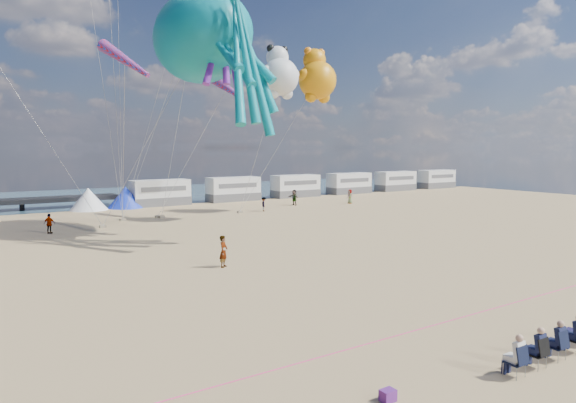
# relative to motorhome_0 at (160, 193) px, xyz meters

# --- Properties ---
(ground) EXTENTS (120.00, 120.00, 0.00)m
(ground) POSITION_rel_motorhome_0_xyz_m (-6.00, -40.00, -1.50)
(ground) COLOR tan
(ground) RESTS_ON ground
(water) EXTENTS (120.00, 120.00, 0.00)m
(water) POSITION_rel_motorhome_0_xyz_m (-6.00, 15.00, -1.48)
(water) COLOR #395C6E
(water) RESTS_ON ground
(motorhome_0) EXTENTS (6.60, 2.50, 3.00)m
(motorhome_0) POSITION_rel_motorhome_0_xyz_m (0.00, 0.00, 0.00)
(motorhome_0) COLOR silver
(motorhome_0) RESTS_ON ground
(motorhome_1) EXTENTS (6.60, 2.50, 3.00)m
(motorhome_1) POSITION_rel_motorhome_0_xyz_m (9.50, 0.00, 0.00)
(motorhome_1) COLOR silver
(motorhome_1) RESTS_ON ground
(motorhome_2) EXTENTS (6.60, 2.50, 3.00)m
(motorhome_2) POSITION_rel_motorhome_0_xyz_m (19.00, 0.00, 0.00)
(motorhome_2) COLOR silver
(motorhome_2) RESTS_ON ground
(motorhome_3) EXTENTS (6.60, 2.50, 3.00)m
(motorhome_3) POSITION_rel_motorhome_0_xyz_m (28.50, 0.00, 0.00)
(motorhome_3) COLOR silver
(motorhome_3) RESTS_ON ground
(motorhome_4) EXTENTS (6.60, 2.50, 3.00)m
(motorhome_4) POSITION_rel_motorhome_0_xyz_m (38.00, 0.00, 0.00)
(motorhome_4) COLOR silver
(motorhome_4) RESTS_ON ground
(motorhome_5) EXTENTS (6.60, 2.50, 3.00)m
(motorhome_5) POSITION_rel_motorhome_0_xyz_m (47.50, 0.00, 0.00)
(motorhome_5) COLOR silver
(motorhome_5) RESTS_ON ground
(tent_white) EXTENTS (4.00, 4.00, 2.40)m
(tent_white) POSITION_rel_motorhome_0_xyz_m (-8.00, 0.00, -0.30)
(tent_white) COLOR white
(tent_white) RESTS_ON ground
(tent_blue) EXTENTS (4.00, 4.00, 2.40)m
(tent_blue) POSITION_rel_motorhome_0_xyz_m (-4.00, 0.00, -0.30)
(tent_blue) COLOR #1933CC
(tent_blue) RESTS_ON ground
(spectator_row) EXTENTS (6.10, 0.90, 1.30)m
(spectator_row) POSITION_rel_motorhome_0_xyz_m (-4.58, -49.22, -0.85)
(spectator_row) COLOR black
(spectator_row) RESTS_ON ground
(cooler_purple) EXTENTS (0.40, 0.30, 0.32)m
(cooler_purple) POSITION_rel_motorhome_0_xyz_m (-10.94, -48.26, -1.34)
(cooler_purple) COLOR #5D217D
(cooler_purple) RESTS_ON ground
(cooler_navy) EXTENTS (0.38, 0.28, 0.30)m
(cooler_navy) POSITION_rel_motorhome_0_xyz_m (-2.24, -48.45, -1.35)
(cooler_navy) COLOR #181441
(cooler_navy) RESTS_ON ground
(rope_line) EXTENTS (34.00, 0.03, 0.03)m
(rope_line) POSITION_rel_motorhome_0_xyz_m (-6.00, -45.00, -1.48)
(rope_line) COLOR #F2338C
(rope_line) RESTS_ON ground
(standing_person) EXTENTS (0.77, 0.76, 1.80)m
(standing_person) POSITION_rel_motorhome_0_xyz_m (-7.70, -31.97, -0.60)
(standing_person) COLOR tan
(standing_person) RESTS_ON ground
(beachgoer_2) EXTENTS (0.84, 0.90, 1.49)m
(beachgoer_2) POSITION_rel_motorhome_0_xyz_m (7.27, -11.25, -0.75)
(beachgoer_2) COLOR #7F6659
(beachgoer_2) RESTS_ON ground
(beachgoer_3) EXTENTS (1.15, 1.09, 1.57)m
(beachgoer_3) POSITION_rel_motorhome_0_xyz_m (-14.02, -14.26, -0.72)
(beachgoer_3) COLOR #7F6659
(beachgoer_3) RESTS_ON ground
(beachgoer_4) EXTENTS (0.62, 1.13, 1.82)m
(beachgoer_4) POSITION_rel_motorhome_0_xyz_m (13.15, -8.31, -0.59)
(beachgoer_4) COLOR #7F6659
(beachgoer_4) RESTS_ON ground
(beachgoer_6) EXTENTS (0.50, 0.68, 1.69)m
(beachgoer_6) POSITION_rel_motorhome_0_xyz_m (19.85, -10.43, -0.66)
(beachgoer_6) COLOR #7F6659
(beachgoer_6) RESTS_ON ground
(sandbag_a) EXTENTS (0.50, 0.35, 0.22)m
(sandbag_a) POSITION_rel_motorhome_0_xyz_m (-9.83, -13.50, -1.39)
(sandbag_a) COLOR gray
(sandbag_a) RESTS_ON ground
(sandbag_b) EXTENTS (0.50, 0.35, 0.22)m
(sandbag_b) POSITION_rel_motorhome_0_xyz_m (-3.54, -10.27, -1.39)
(sandbag_b) COLOR gray
(sandbag_b) RESTS_ON ground
(sandbag_c) EXTENTS (0.50, 0.35, 0.22)m
(sandbag_c) POSITION_rel_motorhome_0_xyz_m (4.40, -11.24, -1.39)
(sandbag_c) COLOR gray
(sandbag_c) RESTS_ON ground
(sandbag_d) EXTENTS (0.50, 0.35, 0.22)m
(sandbag_d) POSITION_rel_motorhome_0_xyz_m (-3.81, -9.92, -1.39)
(sandbag_d) COLOR gray
(sandbag_d) RESTS_ON ground
(sandbag_e) EXTENTS (0.50, 0.35, 0.22)m
(sandbag_e) POSITION_rel_motorhome_0_xyz_m (-7.27, -10.30, -1.39)
(sandbag_e) COLOR gray
(sandbag_e) RESTS_ON ground
(kite_octopus_teal) EXTENTS (8.74, 13.01, 13.70)m
(kite_octopus_teal) POSITION_rel_motorhome_0_xyz_m (-3.27, -19.64, 13.79)
(kite_octopus_teal) COLOR #09828F
(kite_octopus_purple) EXTENTS (6.80, 10.42, 11.00)m
(kite_octopus_purple) POSITION_rel_motorhome_0_xyz_m (-2.49, -16.43, 15.46)
(kite_octopus_purple) COLOR #6C1F9C
(kite_panda) EXTENTS (5.21, 5.07, 5.77)m
(kite_panda) POSITION_rel_motorhome_0_xyz_m (5.25, -17.67, 11.59)
(kite_panda) COLOR silver
(kite_teddy_orange) EXTENTS (6.07, 5.91, 6.70)m
(kite_teddy_orange) POSITION_rel_motorhome_0_xyz_m (11.91, -14.39, 12.12)
(kite_teddy_orange) COLOR orange
(windsock_mid) EXTENTS (1.74, 5.51, 5.43)m
(windsock_mid) POSITION_rel_motorhome_0_xyz_m (2.33, -12.80, 10.86)
(windsock_mid) COLOR red
(windsock_right) EXTENTS (2.85, 5.17, 5.23)m
(windsock_right) POSITION_rel_motorhome_0_xyz_m (-9.86, -21.57, 11.17)
(windsock_right) COLOR red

